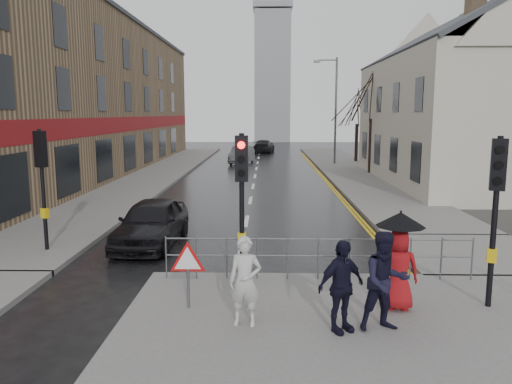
{
  "coord_description": "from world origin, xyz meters",
  "views": [
    {
      "loc": [
        0.75,
        -10.63,
        3.96
      ],
      "look_at": [
        0.41,
        4.98,
        1.5
      ],
      "focal_mm": 35.0,
      "sensor_mm": 36.0,
      "label": 1
    }
  ],
  "objects_px": {
    "pedestrian_d": "(341,286)",
    "pedestrian_with_umbrella": "(399,255)",
    "pedestrian_a": "(245,281)",
    "pedestrian_b": "(385,281)",
    "car_parked": "(151,223)",
    "car_mid": "(242,155)"
  },
  "relations": [
    {
      "from": "pedestrian_d",
      "to": "pedestrian_with_umbrella",
      "type": "bearing_deg",
      "value": 8.28
    },
    {
      "from": "pedestrian_d",
      "to": "car_parked",
      "type": "distance_m",
      "value": 7.86
    },
    {
      "from": "pedestrian_a",
      "to": "pedestrian_with_umbrella",
      "type": "relative_size",
      "value": 0.84
    },
    {
      "from": "pedestrian_with_umbrella",
      "to": "pedestrian_d",
      "type": "xyz_separation_m",
      "value": [
        -1.27,
        -1.05,
        -0.26
      ]
    },
    {
      "from": "pedestrian_b",
      "to": "car_mid",
      "type": "height_order",
      "value": "pedestrian_b"
    },
    {
      "from": "pedestrian_with_umbrella",
      "to": "pedestrian_d",
      "type": "height_order",
      "value": "pedestrian_with_umbrella"
    },
    {
      "from": "pedestrian_b",
      "to": "pedestrian_with_umbrella",
      "type": "height_order",
      "value": "pedestrian_with_umbrella"
    },
    {
      "from": "pedestrian_with_umbrella",
      "to": "pedestrian_a",
      "type": "bearing_deg",
      "value": -164.78
    },
    {
      "from": "pedestrian_a",
      "to": "pedestrian_with_umbrella",
      "type": "bearing_deg",
      "value": 21.22
    },
    {
      "from": "car_mid",
      "to": "pedestrian_a",
      "type": "bearing_deg",
      "value": -79.82
    },
    {
      "from": "pedestrian_a",
      "to": "car_parked",
      "type": "relative_size",
      "value": 0.4
    },
    {
      "from": "pedestrian_b",
      "to": "pedestrian_d",
      "type": "xyz_separation_m",
      "value": [
        -0.79,
        -0.08,
        -0.07
      ]
    },
    {
      "from": "pedestrian_b",
      "to": "pedestrian_d",
      "type": "bearing_deg",
      "value": 173.92
    },
    {
      "from": "pedestrian_b",
      "to": "car_parked",
      "type": "xyz_separation_m",
      "value": [
        -5.57,
        6.16,
        -0.33
      ]
    },
    {
      "from": "pedestrian_a",
      "to": "pedestrian_b",
      "type": "relative_size",
      "value": 0.92
    },
    {
      "from": "car_mid",
      "to": "pedestrian_with_umbrella",
      "type": "bearing_deg",
      "value": -74.21
    },
    {
      "from": "pedestrian_d",
      "to": "car_parked",
      "type": "bearing_deg",
      "value": 96.17
    },
    {
      "from": "car_mid",
      "to": "pedestrian_d",
      "type": "bearing_deg",
      "value": -76.77
    },
    {
      "from": "pedestrian_a",
      "to": "car_mid",
      "type": "relative_size",
      "value": 0.39
    },
    {
      "from": "pedestrian_a",
      "to": "pedestrian_d",
      "type": "height_order",
      "value": "pedestrian_d"
    },
    {
      "from": "pedestrian_with_umbrella",
      "to": "pedestrian_d",
      "type": "distance_m",
      "value": 1.67
    },
    {
      "from": "car_parked",
      "to": "pedestrian_a",
      "type": "bearing_deg",
      "value": -60.03
    }
  ]
}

